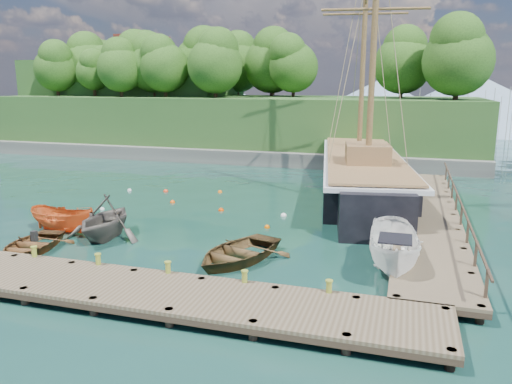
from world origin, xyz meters
TOP-DOWN VIEW (x-y plane):
  - ground at (0.00, 0.00)m, footprint 160.00×160.00m
  - dock_near at (2.00, -6.50)m, footprint 20.00×3.20m
  - dock_east at (11.50, 7.00)m, footprint 3.20×24.00m
  - bollard_0 at (-4.00, -5.10)m, footprint 0.26×0.26m
  - bollard_1 at (-1.00, -5.10)m, footprint 0.26×0.26m
  - bollard_2 at (2.00, -5.10)m, footprint 0.26×0.26m
  - bollard_3 at (5.00, -5.10)m, footprint 0.26×0.26m
  - bollard_4 at (8.00, -5.10)m, footprint 0.26×0.26m
  - rowboat_0 at (-5.91, -3.19)m, footprint 3.50×4.47m
  - rowboat_1 at (-3.80, -0.42)m, footprint 4.11×4.64m
  - rowboat_2 at (3.50, -1.55)m, footprint 4.77×5.63m
  - motorboat_orange at (-6.47, -0.15)m, footprint 4.00×1.82m
  - cabin_boat_white at (10.00, -0.97)m, footprint 2.40×5.47m
  - schooner at (7.37, 13.26)m, footprint 8.45×28.31m
  - mooring_buoy_0 at (-7.20, 4.33)m, footprint 0.28×0.28m
  - mooring_buoy_1 at (-3.91, 7.16)m, footprint 0.32×0.32m
  - mooring_buoy_2 at (-0.22, 6.19)m, footprint 0.33×0.33m
  - mooring_buoy_3 at (3.66, 6.09)m, footprint 0.36×0.36m
  - mooring_buoy_4 at (-5.82, 9.97)m, footprint 0.35×0.35m
  - mooring_buoy_5 at (-2.11, 10.90)m, footprint 0.30×0.30m
  - mooring_buoy_6 at (-8.41, 9.48)m, footprint 0.31×0.31m
  - mooring_buoy_7 at (3.38, 3.57)m, footprint 0.29×0.29m
  - headland at (-12.88, 31.36)m, footprint 51.00×19.31m
  - distant_ridge at (4.30, 70.00)m, footprint 117.00×40.00m

SIDE VIEW (x-z plane):
  - ground at x=0.00m, z-range 0.00..0.00m
  - bollard_0 at x=-4.00m, z-range -0.23..0.23m
  - bollard_1 at x=-1.00m, z-range -0.23..0.23m
  - bollard_2 at x=2.00m, z-range -0.23..0.23m
  - bollard_3 at x=5.00m, z-range -0.23..0.23m
  - bollard_4 at x=8.00m, z-range -0.23..0.23m
  - rowboat_0 at x=-5.91m, z-range -0.42..0.42m
  - rowboat_1 at x=-3.80m, z-range -1.13..1.13m
  - rowboat_2 at x=3.50m, z-range -0.50..0.50m
  - motorboat_orange at x=-6.47m, z-range -0.75..0.75m
  - cabin_boat_white at x=10.00m, z-range -1.03..1.03m
  - mooring_buoy_0 at x=-7.20m, z-range -0.14..0.14m
  - mooring_buoy_1 at x=-3.91m, z-range -0.16..0.16m
  - mooring_buoy_2 at x=-0.22m, z-range -0.16..0.16m
  - mooring_buoy_3 at x=3.66m, z-range -0.18..0.18m
  - mooring_buoy_4 at x=-5.82m, z-range -0.17..0.17m
  - mooring_buoy_5 at x=-2.11m, z-range -0.15..0.15m
  - mooring_buoy_6 at x=-8.41m, z-range -0.16..0.16m
  - mooring_buoy_7 at x=3.38m, z-range -0.14..0.14m
  - dock_near at x=2.00m, z-range -0.12..0.98m
  - dock_east at x=11.50m, z-range -0.12..0.98m
  - schooner at x=7.37m, z-range -9.33..11.66m
  - distant_ridge at x=4.30m, z-range -0.65..9.35m
  - headland at x=-12.88m, z-range -0.91..11.99m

